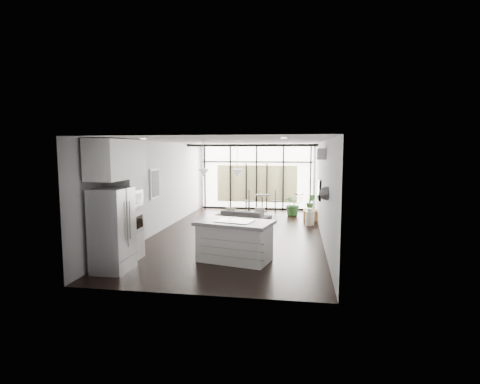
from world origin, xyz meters
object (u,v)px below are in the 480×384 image
(pouf, at_px, (248,218))
(milk_can, at_px, (310,217))
(fridge, at_px, (113,230))
(sofa, at_px, (243,215))
(console_bench, at_px, (239,227))
(island, at_px, (235,241))
(tv, at_px, (319,189))

(pouf, height_order, milk_can, milk_can)
(fridge, distance_m, sofa, 5.58)
(console_bench, bearing_deg, sofa, 96.99)
(island, xyz_separation_m, sofa, (-0.40, 4.07, -0.11))
(tv, bearing_deg, pouf, 166.15)
(fridge, xyz_separation_m, sofa, (2.02, 5.17, -0.53))
(fridge, height_order, milk_can, fridge)
(fridge, distance_m, milk_can, 7.04)
(fridge, bearing_deg, sofa, 68.66)
(console_bench, bearing_deg, pouf, 92.54)
(island, height_order, tv, tv)
(pouf, xyz_separation_m, tv, (2.37, -0.58, 1.11))
(sofa, bearing_deg, island, 108.78)
(console_bench, relative_size, pouf, 2.97)
(island, relative_size, milk_can, 2.90)
(console_bench, height_order, tv, tv)
(fridge, bearing_deg, pouf, 68.89)
(sofa, distance_m, pouf, 0.41)
(fridge, height_order, console_bench, fridge)
(fridge, relative_size, sofa, 0.97)
(milk_can, bearing_deg, sofa, -169.61)
(fridge, relative_size, milk_can, 3.01)
(console_bench, height_order, pouf, console_bench)
(island, relative_size, tv, 1.55)
(sofa, bearing_deg, pouf, -94.61)
(sofa, height_order, pouf, sofa)
(island, height_order, console_bench, island)
(milk_can, distance_m, tv, 1.22)
(console_bench, bearing_deg, milk_can, 43.93)
(island, distance_m, fridge, 2.69)
(fridge, height_order, tv, fridge)
(island, xyz_separation_m, console_bench, (-0.31, 2.65, -0.24))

